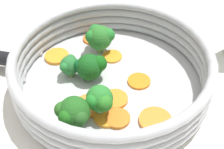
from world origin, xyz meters
name	(u,v)px	position (x,y,z in m)	size (l,w,h in m)	color
ground_plane	(112,87)	(0.00, 0.00, 0.00)	(4.00, 4.00, 0.00)	white
skillet	(112,84)	(0.00, 0.00, 0.01)	(0.30, 0.30, 0.01)	#B2B5B7
skillet_rim_wall	(112,67)	(0.00, 0.00, 0.04)	(0.32, 0.32, 0.06)	#AFB2B9
skillet_rivet_left	(40,54)	(0.09, -0.12, 0.02)	(0.01, 0.01, 0.01)	#B7B4B2
skillet_rivet_right	(23,80)	(0.13, -0.06, 0.02)	(0.01, 0.01, 0.01)	#B3B7B4
carrot_slice_0	(108,116)	(0.04, 0.07, 0.02)	(0.04, 0.04, 0.01)	orange
carrot_slice_1	(118,118)	(0.03, 0.08, 0.02)	(0.04, 0.04, 0.01)	orange
carrot_slice_2	(92,39)	(-0.02, -0.12, 0.02)	(0.04, 0.04, 0.00)	orange
carrot_slice_3	(155,120)	(-0.02, 0.10, 0.02)	(0.05, 0.05, 0.01)	orange
carrot_slice_4	(115,99)	(0.01, 0.04, 0.02)	(0.04, 0.04, 0.01)	orange
carrot_slice_5	(89,106)	(0.06, 0.03, 0.02)	(0.05, 0.05, 0.00)	orange
carrot_slice_6	(139,81)	(-0.04, 0.02, 0.02)	(0.04, 0.04, 0.00)	orange
carrot_slice_7	(112,56)	(-0.03, -0.06, 0.02)	(0.04, 0.04, 0.00)	orange
carrot_slice_8	(57,56)	(0.06, -0.10, 0.02)	(0.04, 0.04, 0.01)	orange
broccoli_floret_0	(90,66)	(0.03, -0.02, 0.04)	(0.05, 0.04, 0.05)	#78A85C
broccoli_floret_1	(73,113)	(0.09, 0.06, 0.05)	(0.05, 0.05, 0.05)	#5E8B49
broccoli_floret_2	(99,37)	(-0.01, -0.08, 0.05)	(0.05, 0.05, 0.05)	#6C9950
broccoli_floret_3	(69,65)	(0.06, -0.04, 0.04)	(0.03, 0.04, 0.04)	olive
broccoli_floret_4	(100,100)	(0.05, 0.06, 0.05)	(0.04, 0.05, 0.05)	#679555
mushroom_piece_0	(75,113)	(0.08, 0.04, 0.02)	(0.03, 0.02, 0.01)	brown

